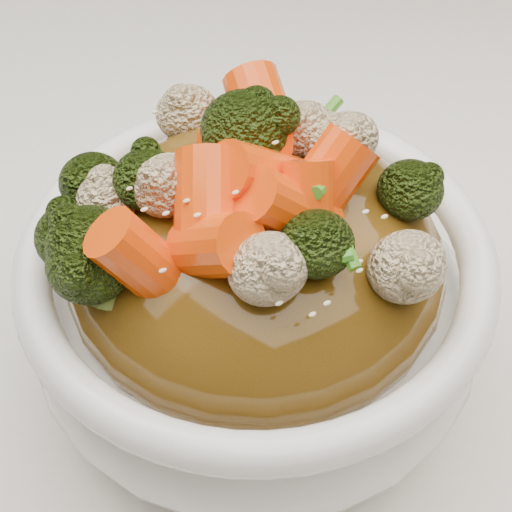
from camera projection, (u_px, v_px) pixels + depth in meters
tablecloth at (258, 279)px, 0.46m from camera, size 1.20×0.80×0.04m
bowl at (256, 301)px, 0.37m from camera, size 0.26×0.26×0.08m
sauce_base at (256, 260)px, 0.35m from camera, size 0.21×0.21×0.09m
carrots at (256, 156)px, 0.31m from camera, size 0.21×0.21×0.05m
broccoli at (256, 158)px, 0.31m from camera, size 0.21×0.21×0.04m
cauliflower at (256, 162)px, 0.31m from camera, size 0.21×0.21×0.04m
scallions at (256, 154)px, 0.30m from camera, size 0.15×0.15×0.02m
sesame_seeds at (256, 154)px, 0.30m from camera, size 0.19×0.19×0.01m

